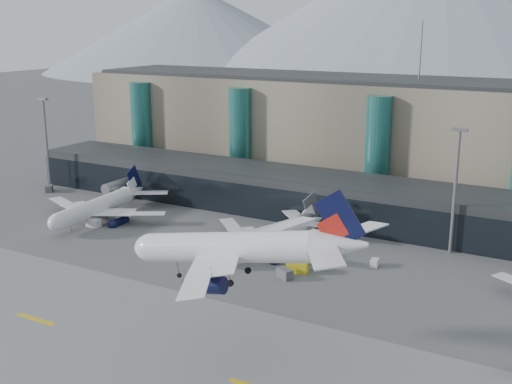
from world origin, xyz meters
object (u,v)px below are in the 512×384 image
jet_parked_left (104,199)px  veh_h (297,267)px  veh_a (93,223)px  veh_f (49,188)px  veh_c (285,273)px  veh_b (288,230)px  jet_parked_mid (272,229)px  hero_jet (251,241)px  veh_g (375,263)px  lightmast_left (46,139)px  lightmast_mid (455,184)px

jet_parked_left → veh_h: (55.87, -9.26, -3.25)m
jet_parked_left → veh_a: (2.94, -7.08, -3.42)m
veh_a → veh_f: veh_a is taller
veh_c → veh_f: (-84.93, 23.52, 0.02)m
jet_parked_left → veh_h: jet_parked_left is taller
veh_b → veh_f: size_ratio=0.89×
jet_parked_left → jet_parked_mid: bearing=-94.4°
hero_jet → veh_b: hero_jet is taller
hero_jet → veh_a: size_ratio=11.01×
veh_f → jet_parked_mid: bearing=-136.9°
veh_b → veh_g: (23.15, -9.22, -0.14)m
jet_parked_mid → hero_jet: bearing=-137.5°
veh_f → hero_jet: bearing=-158.1°
jet_parked_mid → veh_b: size_ratio=11.97×
lightmast_left → veh_g: (99.10, -11.81, -13.72)m
hero_jet → veh_b: 58.72m
veh_c → veh_f: 88.12m
veh_f → veh_g: veh_f is taller
lightmast_left → veh_b: (75.95, -2.59, -13.58)m
jet_parked_mid → veh_a: size_ratio=10.51×
hero_jet → veh_a: (-61.79, 35.35, -16.91)m
veh_b → veh_c: bearing=-162.2°
veh_c → veh_g: size_ratio=1.35×
veh_a → veh_h: bearing=-2.5°
lightmast_left → lightmast_mid: same height
hero_jet → veh_f: 109.67m
jet_parked_left → jet_parked_mid: size_ratio=1.02×
veh_c → veh_h: veh_h is taller
veh_c → veh_b: bearing=143.1°
jet_parked_mid → veh_a: 43.33m
jet_parked_mid → veh_g: bearing=-69.7°
veh_b → hero_jet: bearing=-166.0°
jet_parked_left → veh_a: bearing=-161.7°
veh_b → veh_h: size_ratio=0.73×
hero_jet → veh_f: size_ratio=11.20×
lightmast_left → jet_parked_left: size_ratio=0.72×
veh_h → veh_f: bearing=155.5°
hero_jet → jet_parked_mid: (-19.16, 42.32, -13.61)m
lightmast_left → veh_h: (87.44, -21.81, -13.32)m
veh_g → veh_b: bearing=-119.0°
veh_g → veh_h: bearing=-56.6°
hero_jet → jet_parked_mid: hero_jet is taller
lightmast_mid → veh_h: bearing=-132.3°
veh_g → veh_f: bearing=-103.0°
veh_a → veh_f: bearing=151.6°
veh_a → lightmast_left: bearing=150.2°
veh_a → veh_h: 52.98m
lightmast_mid → veh_h: (-22.56, -24.81, -13.32)m
hero_jet → veh_c: (-9.61, 29.42, -16.95)m
hero_jet → jet_parked_mid: bearing=112.1°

